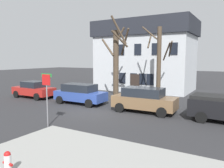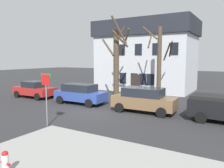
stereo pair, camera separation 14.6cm
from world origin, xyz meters
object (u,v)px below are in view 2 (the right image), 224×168
(tree_bare_near, at_px, (117,60))
(car_red_sedan, at_px, (34,89))
(tree_bare_mid, at_px, (159,61))
(bicycle_leaning, at_px, (78,92))
(building_main, at_px, (146,55))
(car_brown_wagon, at_px, (144,100))
(street_sign_pole, at_px, (46,90))
(car_blue_wagon, at_px, (80,93))
(fire_hydrant, at_px, (5,162))

(tree_bare_near, distance_m, car_red_sedan, 8.59)
(tree_bare_mid, bearing_deg, bicycle_leaning, -170.39)
(building_main, relative_size, car_brown_wagon, 2.54)
(building_main, height_order, street_sign_pole, building_main)
(tree_bare_mid, distance_m, car_blue_wagon, 7.59)
(building_main, bearing_deg, fire_hydrant, -79.26)
(tree_bare_near, xyz_separation_m, car_brown_wagon, (4.24, -3.50, -2.74))
(building_main, bearing_deg, bicycle_leaning, -120.51)
(tree_bare_near, distance_m, bicycle_leaning, 5.72)
(car_blue_wagon, xyz_separation_m, bicycle_leaning, (-3.12, 3.43, -0.51))
(tree_bare_mid, distance_m, fire_hydrant, 15.68)
(tree_bare_near, relative_size, tree_bare_mid, 1.13)
(street_sign_pole, bearing_deg, tree_bare_near, 95.38)
(tree_bare_near, bearing_deg, fire_hydrant, -74.51)
(car_red_sedan, bearing_deg, fire_hydrant, -43.29)
(tree_bare_mid, height_order, street_sign_pole, tree_bare_mid)
(car_blue_wagon, bearing_deg, fire_hydrant, -62.67)
(building_main, bearing_deg, car_blue_wagon, -97.01)
(fire_hydrant, bearing_deg, tree_bare_near, 105.49)
(tree_bare_near, bearing_deg, street_sign_pole, -84.62)
(tree_bare_near, xyz_separation_m, car_blue_wagon, (-1.56, -3.48, -2.77))
(tree_bare_mid, relative_size, car_blue_wagon, 1.51)
(car_red_sedan, distance_m, bicycle_leaning, 4.33)
(building_main, distance_m, car_red_sedan, 13.54)
(tree_bare_near, xyz_separation_m, tree_bare_mid, (3.63, 1.35, -0.07))
(building_main, bearing_deg, street_sign_pole, -86.32)
(bicycle_leaning, bearing_deg, car_brown_wagon, -21.11)
(tree_bare_near, bearing_deg, car_blue_wagon, -114.10)
(car_red_sedan, xyz_separation_m, fire_hydrant, (11.22, -10.57, -0.29))
(street_sign_pole, distance_m, bicycle_leaning, 11.08)
(building_main, height_order, tree_bare_near, building_main)
(tree_bare_near, height_order, car_red_sedan, tree_bare_near)
(tree_bare_mid, distance_m, bicycle_leaning, 9.02)
(car_brown_wagon, xyz_separation_m, fire_hydrant, (-0.36, -10.52, -0.40))
(building_main, height_order, tree_bare_mid, building_main)
(tree_bare_mid, relative_size, bicycle_leaning, 3.84)
(building_main, xyz_separation_m, bicycle_leaning, (-4.48, -7.60, -3.83))
(car_red_sedan, distance_m, car_brown_wagon, 11.58)
(tree_bare_near, height_order, bicycle_leaning, tree_bare_near)
(building_main, distance_m, car_blue_wagon, 11.59)
(car_red_sedan, height_order, car_brown_wagon, car_brown_wagon)
(building_main, bearing_deg, tree_bare_near, -88.46)
(car_red_sedan, xyz_separation_m, car_blue_wagon, (5.77, -0.03, 0.07))
(car_brown_wagon, bearing_deg, tree_bare_mid, 97.21)
(building_main, distance_m, car_brown_wagon, 12.35)
(fire_hydrant, bearing_deg, car_brown_wagon, 88.06)
(street_sign_pole, bearing_deg, car_red_sedan, 143.77)
(tree_bare_near, height_order, car_brown_wagon, tree_bare_near)
(building_main, distance_m, tree_bare_near, 7.56)
(building_main, bearing_deg, tree_bare_mid, -58.24)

